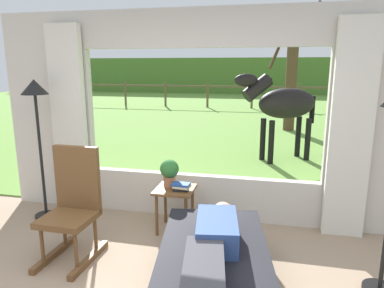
{
  "coord_description": "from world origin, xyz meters",
  "views": [
    {
      "loc": [
        0.83,
        -1.91,
        1.9
      ],
      "look_at": [
        0.0,
        1.8,
        1.05
      ],
      "focal_mm": 33.0,
      "sensor_mm": 36.0,
      "label": 1
    }
  ],
  "objects_px": {
    "floor_lamp_left": "(36,108)",
    "book_stack": "(181,187)",
    "horse": "(284,104)",
    "potted_plant": "(169,171)",
    "recliner_sofa": "(214,273)",
    "reclining_person": "(213,242)",
    "pasture_tree": "(291,72)",
    "side_table": "(175,196)",
    "rocking_chair": "(73,205)"
  },
  "relations": [
    {
      "from": "pasture_tree",
      "to": "potted_plant",
      "type": "bearing_deg",
      "value": -103.33
    },
    {
      "from": "side_table",
      "to": "horse",
      "type": "bearing_deg",
      "value": 69.63
    },
    {
      "from": "rocking_chair",
      "to": "horse",
      "type": "xyz_separation_m",
      "value": [
        2.12,
        4.19,
        0.61
      ]
    },
    {
      "from": "side_table",
      "to": "pasture_tree",
      "type": "xyz_separation_m",
      "value": [
        1.56,
        6.99,
        1.28
      ]
    },
    {
      "from": "potted_plant",
      "to": "pasture_tree",
      "type": "bearing_deg",
      "value": 76.67
    },
    {
      "from": "rocking_chair",
      "to": "potted_plant",
      "type": "bearing_deg",
      "value": 48.11
    },
    {
      "from": "pasture_tree",
      "to": "side_table",
      "type": "bearing_deg",
      "value": -102.59
    },
    {
      "from": "rocking_chair",
      "to": "horse",
      "type": "bearing_deg",
      "value": 64.56
    },
    {
      "from": "book_stack",
      "to": "pasture_tree",
      "type": "relative_size",
      "value": 0.06
    },
    {
      "from": "reclining_person",
      "to": "side_table",
      "type": "bearing_deg",
      "value": 109.55
    },
    {
      "from": "floor_lamp_left",
      "to": "pasture_tree",
      "type": "relative_size",
      "value": 0.49
    },
    {
      "from": "side_table",
      "to": "potted_plant",
      "type": "relative_size",
      "value": 1.63
    },
    {
      "from": "horse",
      "to": "floor_lamp_left",
      "type": "bearing_deg",
      "value": 107.27
    },
    {
      "from": "recliner_sofa",
      "to": "floor_lamp_left",
      "type": "height_order",
      "value": "floor_lamp_left"
    },
    {
      "from": "book_stack",
      "to": "horse",
      "type": "xyz_separation_m",
      "value": [
        1.19,
        3.49,
        0.59
      ]
    },
    {
      "from": "side_table",
      "to": "floor_lamp_left",
      "type": "distance_m",
      "value": 1.98
    },
    {
      "from": "potted_plant",
      "to": "pasture_tree",
      "type": "height_order",
      "value": "pasture_tree"
    },
    {
      "from": "floor_lamp_left",
      "to": "horse",
      "type": "distance_m",
      "value": 4.56
    },
    {
      "from": "reclining_person",
      "to": "side_table",
      "type": "relative_size",
      "value": 2.76
    },
    {
      "from": "recliner_sofa",
      "to": "book_stack",
      "type": "xyz_separation_m",
      "value": [
        -0.55,
        1.06,
        0.35
      ]
    },
    {
      "from": "rocking_chair",
      "to": "pasture_tree",
      "type": "xyz_separation_m",
      "value": [
        2.41,
        7.74,
        1.16
      ]
    },
    {
      "from": "rocking_chair",
      "to": "side_table",
      "type": "relative_size",
      "value": 2.15
    },
    {
      "from": "reclining_person",
      "to": "rocking_chair",
      "type": "xyz_separation_m",
      "value": [
        -1.48,
        0.41,
        0.02
      ]
    },
    {
      "from": "book_stack",
      "to": "horse",
      "type": "distance_m",
      "value": 3.74
    },
    {
      "from": "reclining_person",
      "to": "pasture_tree",
      "type": "relative_size",
      "value": 0.4
    },
    {
      "from": "rocking_chair",
      "to": "book_stack",
      "type": "xyz_separation_m",
      "value": [
        0.93,
        0.69,
        0.02
      ]
    },
    {
      "from": "floor_lamp_left",
      "to": "horse",
      "type": "height_order",
      "value": "horse"
    },
    {
      "from": "recliner_sofa",
      "to": "book_stack",
      "type": "distance_m",
      "value": 1.24
    },
    {
      "from": "book_stack",
      "to": "rocking_chair",
      "type": "bearing_deg",
      "value": -143.32
    },
    {
      "from": "side_table",
      "to": "potted_plant",
      "type": "xyz_separation_m",
      "value": [
        -0.08,
        0.06,
        0.28
      ]
    },
    {
      "from": "rocking_chair",
      "to": "reclining_person",
      "type": "bearing_deg",
      "value": -14.14
    },
    {
      "from": "recliner_sofa",
      "to": "floor_lamp_left",
      "type": "relative_size",
      "value": 1.05
    },
    {
      "from": "rocking_chair",
      "to": "book_stack",
      "type": "relative_size",
      "value": 5.29
    },
    {
      "from": "book_stack",
      "to": "recliner_sofa",
      "type": "bearing_deg",
      "value": -62.7
    },
    {
      "from": "recliner_sofa",
      "to": "reclining_person",
      "type": "xyz_separation_m",
      "value": [
        -0.0,
        -0.05,
        0.3
      ]
    },
    {
      "from": "reclining_person",
      "to": "horse",
      "type": "xyz_separation_m",
      "value": [
        0.64,
        4.6,
        0.63
      ]
    },
    {
      "from": "book_stack",
      "to": "horse",
      "type": "bearing_deg",
      "value": 71.21
    },
    {
      "from": "recliner_sofa",
      "to": "floor_lamp_left",
      "type": "xyz_separation_m",
      "value": [
        -2.36,
        1.13,
        1.19
      ]
    },
    {
      "from": "potted_plant",
      "to": "reclining_person",
      "type": "bearing_deg",
      "value": -59.73
    },
    {
      "from": "side_table",
      "to": "floor_lamp_left",
      "type": "xyz_separation_m",
      "value": [
        -1.72,
        0.01,
        0.98
      ]
    },
    {
      "from": "side_table",
      "to": "pasture_tree",
      "type": "bearing_deg",
      "value": 77.41
    },
    {
      "from": "rocking_chair",
      "to": "potted_plant",
      "type": "xyz_separation_m",
      "value": [
        0.76,
        0.81,
        0.16
      ]
    },
    {
      "from": "reclining_person",
      "to": "floor_lamp_left",
      "type": "height_order",
      "value": "floor_lamp_left"
    },
    {
      "from": "recliner_sofa",
      "to": "pasture_tree",
      "type": "height_order",
      "value": "pasture_tree"
    },
    {
      "from": "potted_plant",
      "to": "horse",
      "type": "height_order",
      "value": "horse"
    },
    {
      "from": "reclining_person",
      "to": "book_stack",
      "type": "xyz_separation_m",
      "value": [
        -0.55,
        1.11,
        0.04
      ]
    },
    {
      "from": "horse",
      "to": "potted_plant",
      "type": "bearing_deg",
      "value": 126.59
    },
    {
      "from": "rocking_chair",
      "to": "floor_lamp_left",
      "type": "bearing_deg",
      "value": 140.38
    },
    {
      "from": "floor_lamp_left",
      "to": "book_stack",
      "type": "bearing_deg",
      "value": -2.19
    },
    {
      "from": "reclining_person",
      "to": "potted_plant",
      "type": "height_order",
      "value": "potted_plant"
    }
  ]
}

